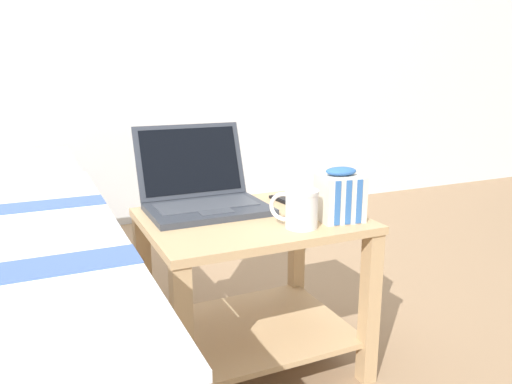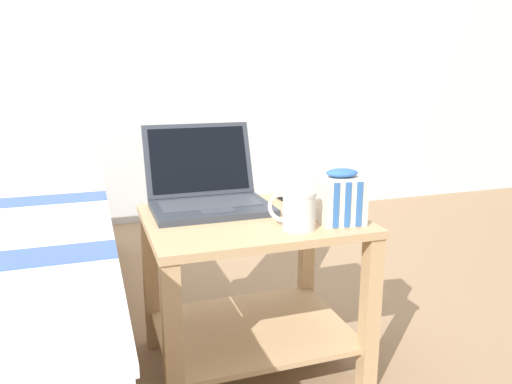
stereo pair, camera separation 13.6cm
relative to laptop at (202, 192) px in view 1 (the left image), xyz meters
name	(u,v)px [view 1 (the left image)]	position (x,y,z in m)	size (l,w,h in m)	color
ground_plane	(251,364)	(0.09, -0.14, -0.52)	(8.00, 8.00, 0.00)	#937556
bedside_table	(251,272)	(0.09, -0.14, -0.22)	(0.59, 0.47, 0.47)	tan
laptop	(202,192)	(0.00, 0.00, 0.00)	(0.34, 0.32, 0.24)	#333842
mug_front_left	(300,207)	(0.17, -0.29, 0.01)	(0.11, 0.11, 0.10)	white
snack_bag	(340,196)	(0.30, -0.28, 0.02)	(0.13, 0.11, 0.15)	silver
cell_phone	(291,200)	(0.28, -0.05, -0.04)	(0.08, 0.16, 0.01)	black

